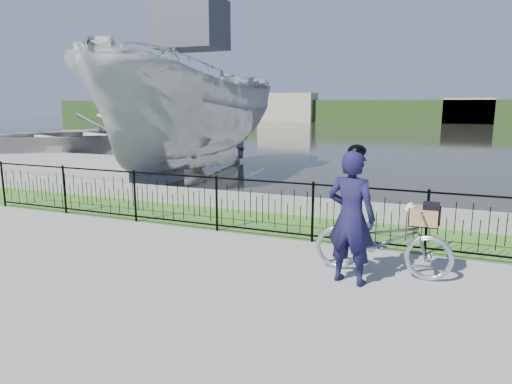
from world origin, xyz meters
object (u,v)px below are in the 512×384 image
at_px(bicycle_rig, 383,240).
at_px(boat_near, 193,115).
at_px(boat_far, 92,138).
at_px(dock, 40,167).
at_px(cyclist, 351,216).

relative_size(bicycle_rig, boat_near, 0.19).
height_order(bicycle_rig, boat_near, boat_near).
bearing_deg(boat_far, boat_near, -16.97).
bearing_deg(bicycle_rig, dock, 157.67).
xyz_separation_m(dock, boat_near, (5.07, 2.10, 1.82)).
bearing_deg(boat_far, bicycle_rig, -33.82).
xyz_separation_m(bicycle_rig, boat_near, (-7.35, 7.20, 1.62)).
distance_m(bicycle_rig, boat_near, 10.41).
xyz_separation_m(dock, bicycle_rig, (12.42, -5.10, 0.20)).
relative_size(dock, boat_near, 0.92).
relative_size(cyclist, boat_near, 0.19).
bearing_deg(boat_near, bicycle_rig, -44.42).
bearing_deg(bicycle_rig, boat_near, 135.58).
height_order(dock, cyclist, cyclist).
bearing_deg(boat_far, dock, -73.74).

